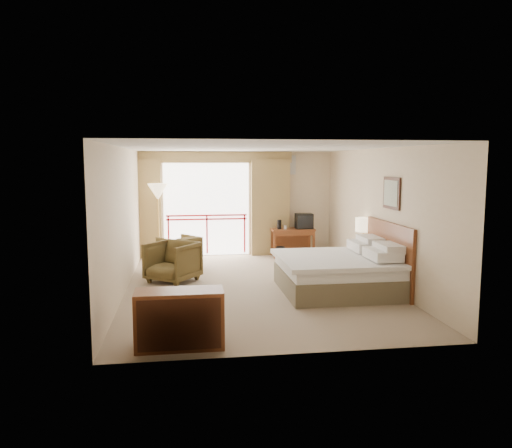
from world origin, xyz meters
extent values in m
plane|color=gray|center=(0.00, 0.00, 0.00)|extent=(7.00, 7.00, 0.00)
plane|color=white|center=(0.00, 0.00, 2.70)|extent=(7.00, 7.00, 0.00)
plane|color=beige|center=(0.00, 3.50, 1.35)|extent=(5.00, 0.00, 5.00)
plane|color=beige|center=(0.00, -3.50, 1.35)|extent=(5.00, 0.00, 5.00)
plane|color=beige|center=(-2.50, 0.00, 1.35)|extent=(0.00, 7.00, 7.00)
plane|color=beige|center=(2.50, 0.00, 1.35)|extent=(0.00, 7.00, 7.00)
plane|color=white|center=(-0.80, 3.48, 1.20)|extent=(2.40, 0.00, 2.40)
cube|color=red|center=(-0.80, 3.46, 0.95)|extent=(2.09, 0.03, 0.04)
cube|color=red|center=(-0.80, 3.46, 1.05)|extent=(2.09, 0.03, 0.04)
cube|color=red|center=(-1.79, 3.46, 0.55)|extent=(0.04, 0.03, 1.00)
cube|color=red|center=(-0.80, 3.46, 0.55)|extent=(0.04, 0.03, 1.00)
cube|color=red|center=(0.19, 3.46, 0.55)|extent=(0.04, 0.03, 1.00)
cube|color=olive|center=(-2.45, 3.35, 1.25)|extent=(1.00, 0.26, 2.50)
cube|color=olive|center=(0.85, 3.35, 1.25)|extent=(1.00, 0.26, 2.50)
cube|color=olive|center=(-0.80, 3.38, 2.55)|extent=(4.40, 0.22, 0.28)
cube|color=silver|center=(1.30, 3.47, 2.35)|extent=(0.50, 0.04, 0.50)
cube|color=brown|center=(1.45, -0.60, 0.20)|extent=(2.05, 2.00, 0.40)
cube|color=white|center=(1.45, -0.60, 0.50)|extent=(2.01, 1.96, 0.22)
cube|color=white|center=(1.40, -0.60, 0.63)|extent=(2.09, 2.06, 0.08)
cube|color=white|center=(2.15, -1.05, 0.78)|extent=(0.50, 0.75, 0.18)
cube|color=white|center=(2.15, -0.15, 0.78)|extent=(0.50, 0.75, 0.18)
cube|color=white|center=(2.28, -1.05, 0.90)|extent=(0.40, 0.70, 0.14)
cube|color=white|center=(2.28, -0.15, 0.90)|extent=(0.40, 0.70, 0.14)
cube|color=#612C16|center=(2.46, -0.60, 0.65)|extent=(0.06, 2.10, 1.30)
cube|color=black|center=(2.48, -0.60, 1.85)|extent=(0.03, 0.72, 0.60)
cube|color=silver|center=(2.46, -0.60, 1.85)|extent=(0.01, 0.60, 0.48)
cube|color=#612C16|center=(2.43, 0.63, 0.30)|extent=(0.43, 0.51, 0.59)
cylinder|color=tan|center=(2.43, 0.68, 0.63)|extent=(0.15, 0.15, 0.04)
cylinder|color=tan|center=(2.43, 0.68, 0.82)|extent=(0.03, 0.03, 0.38)
cylinder|color=#FFE5B2|center=(2.43, 0.68, 1.10)|extent=(0.36, 0.36, 0.29)
cube|color=black|center=(2.38, 0.48, 0.63)|extent=(0.22, 0.20, 0.08)
cube|color=#612C16|center=(1.38, 3.00, 0.70)|extent=(1.10, 0.53, 0.05)
cube|color=#612C16|center=(0.88, 2.77, 0.34)|extent=(0.06, 0.06, 0.68)
cube|color=#612C16|center=(1.89, 2.77, 0.34)|extent=(0.06, 0.06, 0.68)
cube|color=#612C16|center=(0.88, 3.23, 0.34)|extent=(0.06, 0.06, 0.68)
cube|color=#612C16|center=(1.89, 3.23, 0.34)|extent=(0.06, 0.06, 0.68)
cube|color=#612C16|center=(1.38, 3.23, 0.41)|extent=(1.01, 0.03, 0.51)
cube|color=#612C16|center=(1.38, 2.76, 0.62)|extent=(1.01, 0.03, 0.11)
cube|color=black|center=(1.68, 3.00, 0.91)|extent=(0.43, 0.33, 0.39)
cube|color=black|center=(1.68, 2.83, 0.91)|extent=(0.39, 0.02, 0.31)
cylinder|color=black|center=(1.03, 3.00, 0.84)|extent=(0.14, 0.14, 0.24)
cylinder|color=white|center=(1.18, 2.95, 0.76)|extent=(0.08, 0.08, 0.10)
cylinder|color=black|center=(1.01, 2.76, 0.15)|extent=(0.31, 0.31, 0.30)
imported|color=#46381C|center=(-1.51, 2.09, 0.00)|extent=(1.10, 1.11, 0.73)
imported|color=#46381C|center=(-1.63, 0.64, 0.00)|extent=(1.25, 1.25, 0.82)
cylinder|color=black|center=(-1.84, 1.36, 0.54)|extent=(0.51, 0.51, 0.04)
cylinder|color=black|center=(-1.84, 1.36, 0.28)|extent=(0.06, 0.06, 0.51)
cylinder|color=black|center=(-1.84, 1.36, 0.02)|extent=(0.37, 0.37, 0.03)
imported|color=white|center=(-1.84, 1.36, 0.56)|extent=(0.27, 0.29, 0.02)
cylinder|color=tan|center=(-2.00, 2.81, 0.02)|extent=(0.31, 0.31, 0.03)
cylinder|color=tan|center=(-2.00, 2.81, 0.83)|extent=(0.03, 0.03, 1.66)
cone|color=#FFE5B2|center=(-2.00, 2.81, 1.71)|extent=(0.49, 0.49, 0.39)
cube|color=#612C16|center=(-1.46, -3.05, 0.38)|extent=(1.15, 0.48, 0.77)
cube|color=black|center=(-1.46, -3.29, 0.38)|extent=(1.06, 0.02, 0.67)
camera|label=1|loc=(-1.37, -9.47, 2.43)|focal=35.00mm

